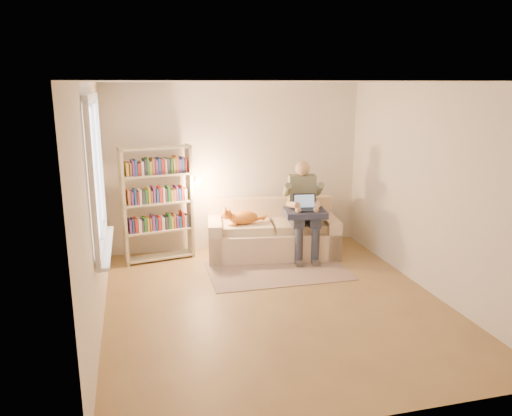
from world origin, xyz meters
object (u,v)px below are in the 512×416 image
object	(u,v)px
laptop	(306,206)
bookshelf	(157,198)
person	(303,205)
cat	(242,217)
sofa	(272,235)

from	to	relation	value
laptop	bookshelf	size ratio (longest dim) A/B	0.21
person	cat	xyz separation A→B (m)	(-0.91, 0.16, -0.18)
sofa	cat	size ratio (longest dim) A/B	3.04
cat	bookshelf	distance (m)	1.27
sofa	cat	xyz separation A→B (m)	(-0.49, -0.06, 0.33)
sofa	laptop	world-z (taller)	laptop
person	bookshelf	distance (m)	2.17
person	laptop	bearing A→B (deg)	-86.55
sofa	laptop	bearing A→B (deg)	-31.90
sofa	cat	distance (m)	0.59
person	cat	distance (m)	0.94
bookshelf	cat	bearing A→B (deg)	-20.02
cat	person	bearing A→B (deg)	-1.59
sofa	bookshelf	xyz separation A→B (m)	(-1.71, 0.16, 0.64)
sofa	bookshelf	distance (m)	1.83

